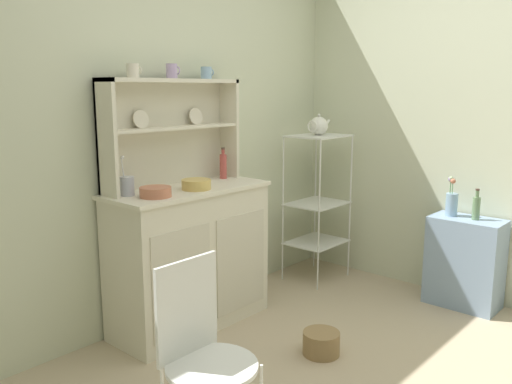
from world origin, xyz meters
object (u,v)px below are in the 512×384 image
object	(u,v)px
utensil_jar	(127,186)
flower_vase	(452,202)
floor_basket	(321,343)
cup_cream_0	(133,71)
hutch_cabinet	(190,256)
bakers_rack	(317,193)
side_shelf_blue	(465,262)
wire_chair	(201,346)
jam_bottle	(223,166)
oil_bottle	(476,207)
bowl_mixing_large	(156,192)
hutch_shelf_unit	(169,124)
porcelain_teapot	(319,126)

from	to	relation	value
utensil_jar	flower_vase	world-z (taller)	utensil_jar
floor_basket	cup_cream_0	xyz separation A→B (m)	(-0.51, 0.98, 1.53)
hutch_cabinet	floor_basket	world-z (taller)	hutch_cabinet
bakers_rack	side_shelf_blue	world-z (taller)	bakers_rack
wire_chair	utensil_jar	bearing A→B (deg)	40.18
jam_bottle	floor_basket	bearing A→B (deg)	-100.00
flower_vase	oil_bottle	xyz separation A→B (m)	(0.00, -0.17, -0.01)
jam_bottle	bakers_rack	bearing A→B (deg)	-12.07
hutch_cabinet	bowl_mixing_large	size ratio (longest dim) A/B	5.91
wire_chair	utensil_jar	xyz separation A→B (m)	(0.46, 1.10, 0.44)
hutch_shelf_unit	cup_cream_0	bearing A→B (deg)	-171.82
bowl_mixing_large	utensil_jar	distance (m)	0.17
porcelain_teapot	utensil_jar	bearing A→B (deg)	173.92
side_shelf_blue	oil_bottle	bearing A→B (deg)	-90.00
hutch_shelf_unit	side_shelf_blue	size ratio (longest dim) A/B	1.58
jam_bottle	flower_vase	size ratio (longest dim) A/B	0.76
bowl_mixing_large	utensil_jar	world-z (taller)	utensil_jar
side_shelf_blue	oil_bottle	size ratio (longest dim) A/B	2.94
hutch_cabinet	bowl_mixing_large	distance (m)	0.56
flower_vase	utensil_jar	bearing A→B (deg)	148.30
cup_cream_0	oil_bottle	xyz separation A→B (m)	(1.76, -1.36, -0.89)
cup_cream_0	bowl_mixing_large	xyz separation A→B (m)	(-0.02, -0.20, -0.67)
porcelain_teapot	flower_vase	distance (m)	1.12
wire_chair	porcelain_teapot	distance (m)	2.39
oil_bottle	bakers_rack	bearing A→B (deg)	101.20
hutch_cabinet	side_shelf_blue	xyz separation A→B (m)	(1.47, -1.19, -0.15)
wire_chair	porcelain_teapot	size ratio (longest dim) A/B	3.66
hutch_shelf_unit	oil_bottle	distance (m)	2.11
hutch_shelf_unit	utensil_jar	bearing A→B (deg)	-167.69
porcelain_teapot	flower_vase	bearing A→B (deg)	-76.91
jam_bottle	oil_bottle	xyz separation A→B (m)	(1.08, -1.33, -0.27)
cup_cream_0	flower_vase	distance (m)	2.30
hutch_cabinet	porcelain_teapot	xyz separation A→B (m)	(1.24, -0.10, 0.76)
hutch_cabinet	hutch_shelf_unit	size ratio (longest dim) A/B	1.07
utensil_jar	porcelain_teapot	distance (m)	1.67
hutch_shelf_unit	bowl_mixing_large	size ratio (longest dim) A/B	5.51
bakers_rack	flower_vase	world-z (taller)	bakers_rack
wire_chair	flower_vase	xyz separation A→B (m)	(2.32, -0.05, 0.21)
hutch_shelf_unit	jam_bottle	xyz separation A→B (m)	(0.39, -0.08, -0.30)
floor_basket	porcelain_teapot	bearing A→B (deg)	36.82
utensil_jar	porcelain_teapot	xyz separation A→B (m)	(1.63, -0.17, 0.26)
hutch_cabinet	side_shelf_blue	world-z (taller)	hutch_cabinet
bakers_rack	porcelain_teapot	distance (m)	0.52
bakers_rack	floor_basket	world-z (taller)	bakers_rack
hutch_cabinet	bakers_rack	distance (m)	1.27
side_shelf_blue	floor_basket	world-z (taller)	side_shelf_blue
bakers_rack	jam_bottle	world-z (taller)	bakers_rack
side_shelf_blue	oil_bottle	xyz separation A→B (m)	(0.00, -0.05, 0.40)
side_shelf_blue	bowl_mixing_large	size ratio (longest dim) A/B	3.49
cup_cream_0	utensil_jar	world-z (taller)	cup_cream_0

